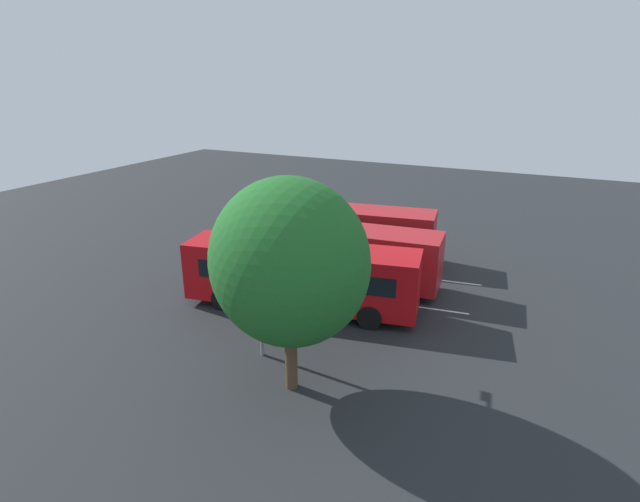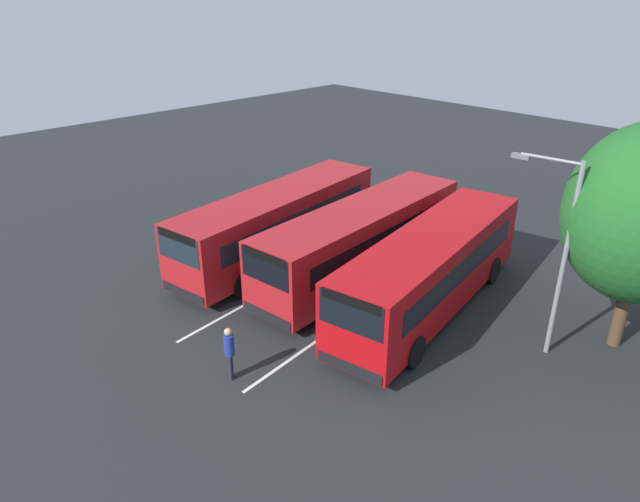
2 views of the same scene
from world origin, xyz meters
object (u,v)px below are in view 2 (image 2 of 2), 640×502
object	(u,v)px
street_lamp	(559,246)
bus_center_left	(361,239)
bus_far_left	(278,222)
pedestrian	(229,349)
bus_center_right	(431,269)

from	to	relation	value
street_lamp	bus_center_left	bearing A→B (deg)	-3.22
bus_far_left	pedestrian	distance (m)	8.77
street_lamp	bus_far_left	bearing A→B (deg)	1.97
bus_far_left	pedestrian	xyz separation A→B (m)	(6.73, 5.58, -0.64)
bus_far_left	street_lamp	xyz separation A→B (m)	(-1.64, 11.59, 2.09)
bus_far_left	bus_center_left	distance (m)	3.99
pedestrian	bus_center_left	bearing A→B (deg)	55.34
bus_far_left	pedestrian	world-z (taller)	bus_far_left
bus_far_left	bus_center_left	size ratio (longest dim) A/B	1.01
bus_center_left	pedestrian	distance (m)	8.21
bus_center_left	bus_center_right	bearing A→B (deg)	82.18
bus_far_left	street_lamp	bearing A→B (deg)	89.86
bus_center_right	pedestrian	bearing A→B (deg)	-23.01
bus_center_left	pedestrian	size ratio (longest dim) A/B	6.13
bus_far_left	street_lamp	world-z (taller)	street_lamp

